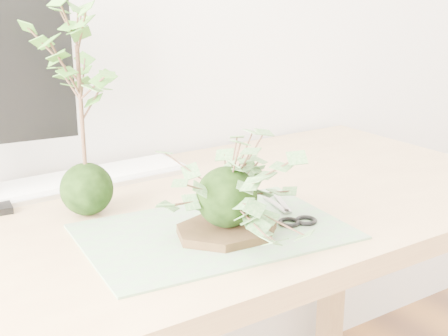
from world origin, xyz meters
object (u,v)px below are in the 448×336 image
(desk, at_px, (160,258))
(keyboard, at_px, (87,179))
(ivy_kokedama, at_px, (227,169))
(maple_kokedama, at_px, (78,59))

(desk, height_order, keyboard, keyboard)
(ivy_kokedama, bearing_deg, maple_kokedama, 124.37)
(maple_kokedama, bearing_deg, ivy_kokedama, -55.63)
(maple_kokedama, distance_m, keyboard, 0.34)
(ivy_kokedama, distance_m, maple_kokedama, 0.32)
(maple_kokedama, relative_size, keyboard, 0.89)
(maple_kokedama, bearing_deg, keyboard, 68.88)
(desk, bearing_deg, ivy_kokedama, -71.14)
(maple_kokedama, height_order, keyboard, maple_kokedama)
(desk, bearing_deg, keyboard, 97.98)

